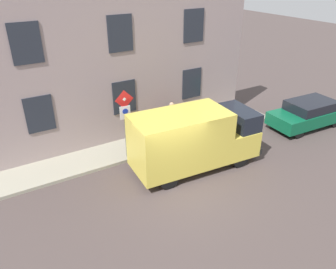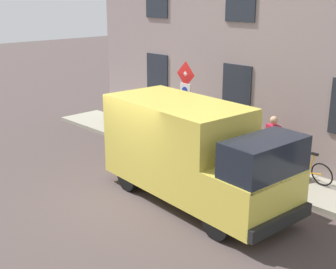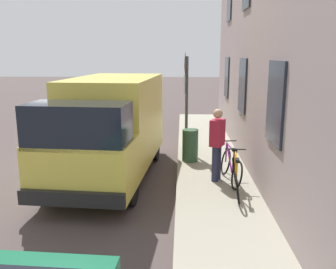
# 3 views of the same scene
# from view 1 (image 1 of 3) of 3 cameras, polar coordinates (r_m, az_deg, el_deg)

# --- Properties ---
(ground_plane) EXTENTS (80.00, 80.00, 0.00)m
(ground_plane) POSITION_cam_1_polar(r_m,az_deg,el_deg) (12.77, 1.38, -9.12)
(ground_plane) COLOR #4A3E3C
(sidewalk_slab) EXTENTS (1.82, 15.42, 0.14)m
(sidewalk_slab) POSITION_cam_1_polar(r_m,az_deg,el_deg) (15.33, -5.66, -2.17)
(sidewalk_slab) COLOR #9C9785
(sidewalk_slab) RESTS_ON ground_plane
(building_facade) EXTENTS (0.75, 13.42, 6.97)m
(building_facade) POSITION_cam_1_polar(r_m,az_deg,el_deg) (15.08, -8.40, 11.26)
(building_facade) COLOR gray
(building_facade) RESTS_ON ground_plane
(sign_post_stacked) EXTENTS (0.16, 0.56, 2.92)m
(sign_post_stacked) POSITION_cam_1_polar(r_m,az_deg,el_deg) (13.59, -7.38, 3.32)
(sign_post_stacked) COLOR #474C47
(sign_post_stacked) RESTS_ON sidewalk_slab
(delivery_van) EXTENTS (2.39, 5.46, 2.50)m
(delivery_van) POSITION_cam_1_polar(r_m,az_deg,el_deg) (13.36, 4.38, -0.66)
(delivery_van) COLOR #DCC74A
(delivery_van) RESTS_ON ground_plane
(parked_hatchback) EXTENTS (1.98, 4.09, 1.38)m
(parked_hatchback) POSITION_cam_1_polar(r_m,az_deg,el_deg) (18.54, 22.89, 3.40)
(parked_hatchback) COLOR #0D5B38
(parked_hatchback) RESTS_ON ground_plane
(bicycle_orange) EXTENTS (0.46, 1.72, 0.89)m
(bicycle_orange) POSITION_cam_1_polar(r_m,az_deg,el_deg) (16.66, 2.59, 2.17)
(bicycle_orange) COLOR black
(bicycle_orange) RESTS_ON sidewalk_slab
(bicycle_purple) EXTENTS (0.48, 1.72, 0.89)m
(bicycle_purple) POSITION_cam_1_polar(r_m,az_deg,el_deg) (16.27, 0.27, 1.56)
(bicycle_purple) COLOR black
(bicycle_purple) RESTS_ON sidewalk_slab
(pedestrian) EXTENTS (0.40, 0.47, 1.72)m
(pedestrian) POSITION_cam_1_polar(r_m,az_deg,el_deg) (15.74, 0.63, 2.88)
(pedestrian) COLOR #262B47
(pedestrian) RESTS_ON sidewalk_slab
(litter_bin) EXTENTS (0.44, 0.44, 0.90)m
(litter_bin) POSITION_cam_1_polar(r_m,az_deg,el_deg) (14.79, -3.38, -0.95)
(litter_bin) COLOR #2D5133
(litter_bin) RESTS_ON sidewalk_slab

